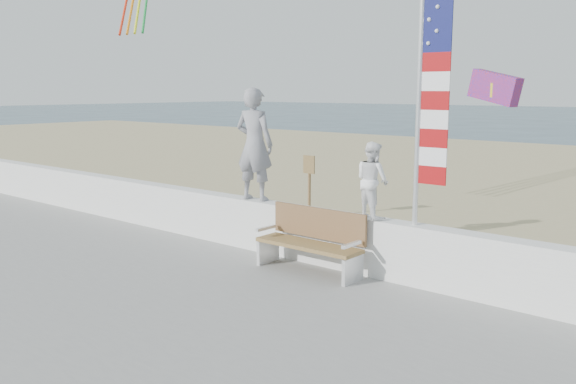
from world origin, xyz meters
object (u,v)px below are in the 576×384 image
(adult, at_px, (254,144))
(flag, at_px, (427,93))
(child, at_px, (372,180))
(bench, at_px, (312,240))

(adult, xyz_separation_m, flag, (3.34, -0.00, 0.91))
(flag, bearing_deg, child, 179.98)
(child, relative_size, flag, 0.34)
(bench, bearing_deg, child, 29.18)
(bench, bearing_deg, adult, 164.63)
(child, bearing_deg, adult, 22.07)
(bench, distance_m, flag, 2.89)
(adult, height_order, flag, flag)
(child, distance_m, bench, 1.36)
(adult, bearing_deg, flag, 170.53)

